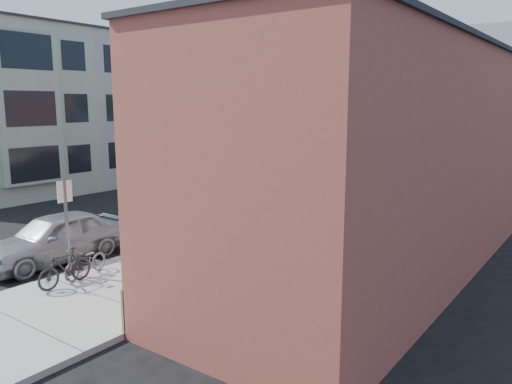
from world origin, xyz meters
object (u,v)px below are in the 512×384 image
Objects in this scene: tree_bare at (270,149)px; patio_chair_b at (147,296)px; parked_bike_a at (65,268)px; bus at (354,144)px; parking_meter_far at (288,190)px; parking_meter_near at (184,216)px; car_0 at (55,238)px; tree_leafy_far at (415,82)px; patron_green at (247,228)px; patron_grey at (271,228)px; utility_pole_near at (253,92)px; tree_leafy_mid at (362,94)px; car_1 at (181,210)px; car_2 at (265,190)px; patio_chair_a at (186,278)px; cyclist at (217,218)px; parked_bike_b at (86,262)px; sign_post at (66,217)px; car_3 at (324,178)px.

patio_chair_b is at bearing -70.98° from tree_bare.
bus is at bearing 97.98° from parked_bike_a.
parking_meter_near is at bearing -90.00° from parking_meter_far.
tree_leafy_far is at bearing 85.28° from car_0.
patron_grey is at bearing 172.07° from patron_green.
tree_leafy_mid is (0.41, 9.45, 0.07)m from utility_pole_near.
tree_leafy_far is 4.45× the size of patron_green.
tree_leafy_mid reaches higher than car_1.
patio_chair_b is 0.16× the size of car_2.
patron_grey reaches higher than car_1.
patron_green reaches higher than parking_meter_far.
car_2 is (-5.23, 10.89, 0.23)m from patio_chair_a.
car_0 is at bearing -103.21° from utility_pole_near.
patron_green is (2.60, -13.83, -4.37)m from tree_leafy_mid.
bus reaches higher than patio_chair_b.
tree_bare reaches higher than cyclist.
tree_leafy_far is at bearing 88.56° from parking_meter_near.
tree_leafy_far is 1.74× the size of car_1.
parking_meter_far is 0.79× the size of parked_bike_b.
sign_post is at bearing -164.69° from parked_bike_b.
car_3 is 0.42× the size of bus.
tree_leafy_mid is 5.19m from car_3.
cyclist is 4.86m from parked_bike_b.
patron_green is at bearing 59.87° from parked_bike_a.
patron_green is 1.17× the size of parked_bike_a.
sign_post is at bearing 136.04° from parked_bike_a.
tree_leafy_mid is 0.58× the size of bus.
parking_meter_far is 6.63m from cyclist.
parked_bike_a is at bearing -176.36° from patio_chair_b.
bus reaches higher than car_3.
patron_grey is at bearing 7.68° from parking_meter_near.
car_1 is at bearing 87.35° from car_0.
car_1 is at bearing -99.37° from tree_leafy_mid.
tree_leafy_far is at bearing 84.13° from car_1.
patio_chair_a is at bearing -82.82° from tree_leafy_far.
sign_post is 0.48× the size of tree_bare.
bus is (-8.63, 25.92, 0.58)m from patron_green.
patron_green is 5.40m from parked_bike_a.
parking_meter_far is 12.09m from parked_bike_a.
patron_green reaches higher than patron_grey.
cyclist is (-1.90, 0.75, -0.08)m from patron_green.
tree_bare is at bearing -143.61° from patron_grey.
parked_bike_b is 0.32× the size of car_1.
parking_meter_near is 0.10× the size of bus.
parking_meter_near is 6.51m from patio_chair_b.
tree_bare is at bearing -73.19° from car_3.
patio_chair_b is at bearing -67.65° from utility_pole_near.
utility_pole_near is 9.37m from car_0.
sign_post is at bearing -25.32° from patron_green.
bus is (-6.02, 29.96, 1.13)m from parked_bike_b.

